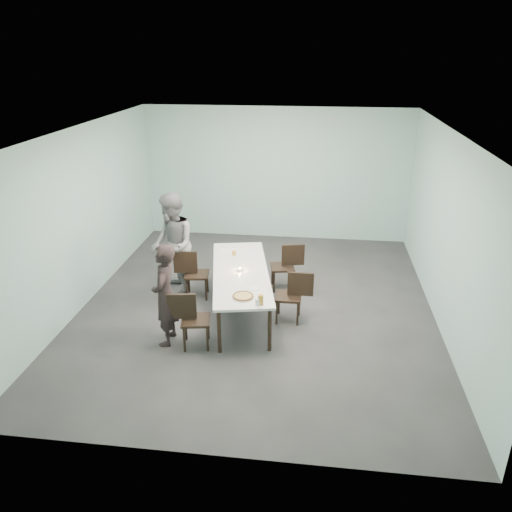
# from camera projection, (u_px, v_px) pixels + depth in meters

# --- Properties ---
(ground) EXTENTS (7.00, 7.00, 0.00)m
(ground) POSITION_uv_depth(u_px,v_px,m) (257.00, 306.00, 8.72)
(ground) COLOR #333335
(ground) RESTS_ON ground
(room_shell) EXTENTS (6.02, 7.02, 3.01)m
(room_shell) POSITION_uv_depth(u_px,v_px,m) (257.00, 193.00, 7.94)
(room_shell) COLOR #AAD6CF
(room_shell) RESTS_ON ground
(table) EXTENTS (1.39, 2.73, 0.75)m
(table) POSITION_uv_depth(u_px,v_px,m) (241.00, 274.00, 8.28)
(table) COLOR white
(table) RESTS_ON ground
(chair_near_left) EXTENTS (0.64, 0.49, 0.87)m
(chair_near_left) POSITION_uv_depth(u_px,v_px,m) (190.00, 316.00, 7.38)
(chair_near_left) COLOR black
(chair_near_left) RESTS_ON ground
(chair_far_left) EXTENTS (0.64, 0.47, 0.87)m
(chair_far_left) POSITION_uv_depth(u_px,v_px,m) (192.00, 271.00, 8.87)
(chair_far_left) COLOR black
(chair_far_left) RESTS_ON ground
(chair_near_right) EXTENTS (0.62, 0.43, 0.87)m
(chair_near_right) POSITION_uv_depth(u_px,v_px,m) (293.00, 293.00, 8.07)
(chair_near_right) COLOR black
(chair_near_right) RESTS_ON ground
(chair_far_right) EXTENTS (0.64, 0.49, 0.87)m
(chair_far_right) POSITION_uv_depth(u_px,v_px,m) (287.00, 263.00, 9.17)
(chair_far_right) COLOR black
(chair_far_right) RESTS_ON ground
(diner_near) EXTENTS (0.41, 0.60, 1.59)m
(diner_near) POSITION_uv_depth(u_px,v_px,m) (165.00, 295.00, 7.36)
(diner_near) COLOR black
(diner_near) RESTS_ON ground
(diner_far) EXTENTS (1.06, 1.14, 1.87)m
(diner_far) POSITION_uv_depth(u_px,v_px,m) (173.00, 245.00, 8.84)
(diner_far) COLOR gray
(diner_far) RESTS_ON ground
(pizza) EXTENTS (0.34, 0.34, 0.04)m
(pizza) POSITION_uv_depth(u_px,v_px,m) (243.00, 296.00, 7.39)
(pizza) COLOR white
(pizza) RESTS_ON table
(side_plate) EXTENTS (0.18, 0.18, 0.01)m
(side_plate) POSITION_uv_depth(u_px,v_px,m) (254.00, 288.00, 7.67)
(side_plate) COLOR white
(side_plate) RESTS_ON table
(beer_glass) EXTENTS (0.08, 0.08, 0.15)m
(beer_glass) POSITION_uv_depth(u_px,v_px,m) (261.00, 300.00, 7.17)
(beer_glass) COLOR #BE8929
(beer_glass) RESTS_ON table
(water_tumbler) EXTENTS (0.08, 0.08, 0.09)m
(water_tumbler) POSITION_uv_depth(u_px,v_px,m) (258.00, 302.00, 7.18)
(water_tumbler) COLOR silver
(water_tumbler) RESTS_ON table
(tealight) EXTENTS (0.06, 0.06, 0.05)m
(tealight) POSITION_uv_depth(u_px,v_px,m) (240.00, 270.00, 8.26)
(tealight) COLOR silver
(tealight) RESTS_ON table
(amber_tumbler) EXTENTS (0.07, 0.07, 0.08)m
(amber_tumbler) POSITION_uv_depth(u_px,v_px,m) (234.00, 253.00, 8.88)
(amber_tumbler) COLOR #BE8929
(amber_tumbler) RESTS_ON table
(menu) EXTENTS (0.34, 0.27, 0.01)m
(menu) POSITION_uv_depth(u_px,v_px,m) (228.00, 251.00, 9.08)
(menu) COLOR silver
(menu) RESTS_ON table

